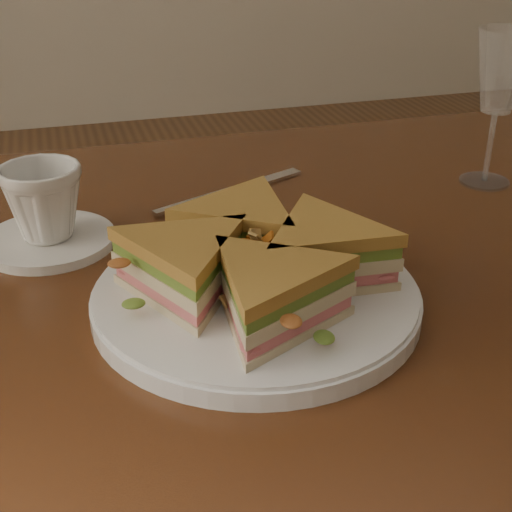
% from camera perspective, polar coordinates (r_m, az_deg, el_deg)
% --- Properties ---
extents(table, '(1.20, 0.80, 0.75)m').
position_cam_1_polar(table, '(0.74, -2.26, -7.63)').
color(table, '#34190B').
rests_on(table, ground).
extents(plate, '(0.29, 0.29, 0.02)m').
position_cam_1_polar(plate, '(0.63, 0.00, -3.40)').
color(plate, white).
rests_on(plate, table).
extents(sandwich_wedges, '(0.27, 0.27, 0.06)m').
position_cam_1_polar(sandwich_wedges, '(0.61, 0.00, -0.42)').
color(sandwich_wedges, beige).
rests_on(sandwich_wedges, plate).
extents(crisps_mound, '(0.09, 0.09, 0.05)m').
position_cam_1_polar(crisps_mound, '(0.61, 0.00, -0.75)').
color(crisps_mound, orange).
rests_on(crisps_mound, plate).
extents(spoon, '(0.18, 0.06, 0.01)m').
position_cam_1_polar(spoon, '(0.74, -4.14, 1.52)').
color(spoon, silver).
rests_on(spoon, table).
extents(knife, '(0.20, 0.10, 0.00)m').
position_cam_1_polar(knife, '(0.86, -2.41, 5.02)').
color(knife, silver).
rests_on(knife, table).
extents(wine_glass, '(0.07, 0.07, 0.19)m').
position_cam_1_polar(wine_glass, '(0.90, 19.01, 13.51)').
color(wine_glass, white).
rests_on(wine_glass, table).
extents(saucer, '(0.13, 0.13, 0.01)m').
position_cam_1_polar(saucer, '(0.76, -16.20, 1.20)').
color(saucer, white).
rests_on(saucer, table).
extents(coffee_cup, '(0.09, 0.09, 0.08)m').
position_cam_1_polar(coffee_cup, '(0.75, -16.63, 4.15)').
color(coffee_cup, white).
rests_on(coffee_cup, saucer).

